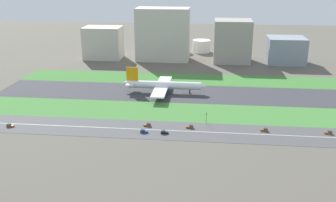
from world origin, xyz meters
TOP-DOWN VIEW (x-y plane):
  - ground_plane at (0.00, 0.00)m, footprint 800.00×800.00m
  - runway at (0.00, 0.00)m, footprint 280.00×46.00m
  - grass_median_north at (0.00, 41.00)m, footprint 280.00×36.00m
  - grass_median_south at (0.00, -41.00)m, footprint 280.00×36.00m
  - highway at (0.00, -73.00)m, footprint 280.00×28.00m
  - highway_centerline at (0.00, -73.00)m, footprint 266.00×0.50m
  - airliner at (-12.94, 0.00)m, footprint 65.00×56.00m
  - car_6 at (-2.20, -78.00)m, footprint 4.40×1.80m
  - car_0 at (93.07, -68.00)m, footprint 4.40×1.80m
  - car_3 at (-14.37, -78.00)m, footprint 4.40×1.80m
  - car_1 at (-96.79, -78.00)m, footprint 4.40×1.80m
  - car_5 at (56.43, -68.00)m, footprint 4.40×1.80m
  - car_4 at (12.36, -68.00)m, footprint 4.40×1.80m
  - car_2 at (-13.60, -68.00)m, footprint 4.40×1.80m
  - traffic_light at (21.93, -60.01)m, footprint 0.36×0.50m
  - terminal_building at (-90.00, 114.00)m, footprint 38.86×26.99m
  - hangar_building at (-26.26, 114.00)m, footprint 54.28×28.01m
  - office_tower at (45.11, 114.00)m, footprint 37.17×33.11m
  - cargo_warehouse at (98.90, 114.00)m, footprint 36.97×32.58m
  - fuel_tank_west at (-16.48, 159.00)m, footprint 22.42×22.42m
  - fuel_tank_centre at (12.81, 159.00)m, footprint 20.46×20.46m

SIDE VIEW (x-z plane):
  - ground_plane at x=0.00m, z-range 0.00..0.00m
  - runway at x=0.00m, z-range 0.00..0.10m
  - grass_median_north at x=0.00m, z-range 0.00..0.10m
  - grass_median_south at x=0.00m, z-range 0.00..0.10m
  - highway at x=0.00m, z-range 0.00..0.10m
  - highway_centerline at x=0.00m, z-range 0.10..0.11m
  - car_6 at x=-2.20m, z-range -0.08..1.92m
  - car_0 at x=93.07m, z-range -0.08..1.92m
  - car_3 at x=-14.37m, z-range -0.08..1.92m
  - car_1 at x=-96.79m, z-range -0.08..1.92m
  - car_5 at x=56.43m, z-range -0.08..1.92m
  - car_4 at x=12.36m, z-range -0.08..1.92m
  - car_2 at x=-13.60m, z-range -0.08..1.92m
  - traffic_light at x=21.93m, z-range 0.69..7.89m
  - airliner at x=-12.94m, z-range -3.62..16.08m
  - fuel_tank_centre at x=12.81m, z-range 0.00..13.75m
  - fuel_tank_west at x=-16.48m, z-range 0.00..16.27m
  - cargo_warehouse at x=98.90m, z-range 0.00..26.03m
  - terminal_building at x=-90.00m, z-range 0.00..33.51m
  - office_tower at x=45.11m, z-range 0.00..42.58m
  - hangar_building at x=-26.26m, z-range 0.00..53.59m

